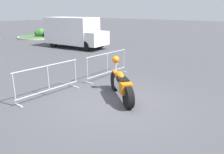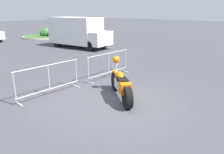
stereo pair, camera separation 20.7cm
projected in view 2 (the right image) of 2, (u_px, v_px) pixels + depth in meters
name	position (u px, v px, depth m)	size (l,w,h in m)	color
ground_plane	(110.00, 103.00, 6.93)	(120.00, 120.00, 0.00)	#424247
motorcycle	(121.00, 84.00, 7.18)	(1.46, 1.98, 1.29)	black
crowd_barrier_near	(49.00, 79.00, 7.45)	(2.49, 0.51, 1.07)	#9EA0A5
crowd_barrier_far	(109.00, 65.00, 9.49)	(2.49, 0.51, 1.07)	#9EA0A5
delivery_van	(78.00, 31.00, 17.04)	(2.68, 5.24, 2.31)	white
planter_island	(47.00, 35.00, 23.62)	(4.31, 4.31, 1.12)	#ADA89E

